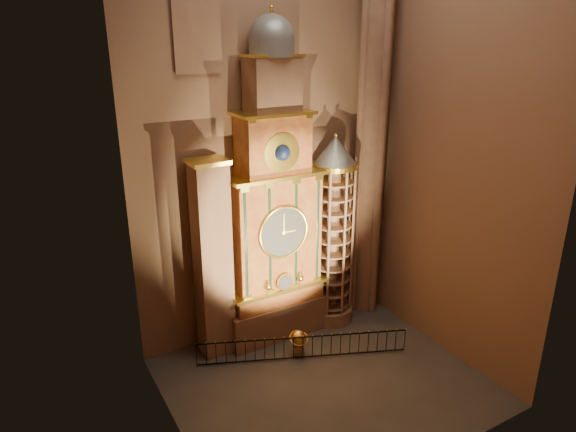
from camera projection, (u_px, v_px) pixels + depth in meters
floor at (325, 382)px, 24.34m from camera, size 14.00×14.00×0.00m
wall_back at (263, 131)px, 25.50m from camera, size 22.00×0.00×22.00m
wall_left at (160, 179)px, 17.32m from camera, size 0.00×22.00×22.00m
wall_right at (456, 138)px, 23.89m from camera, size 0.00×22.00×22.00m
astronomical_clock at (274, 219)px, 26.12m from camera, size 5.60×2.41×16.70m
portrait_tower at (213, 260)px, 25.06m from camera, size 1.80×1.60×10.20m
stair_turret at (333, 234)px, 28.02m from camera, size 2.50×2.50×10.80m
gothic_pier at (373, 124)px, 27.54m from camera, size 2.04×2.04×22.00m
stained_glass_window at (196, 11)px, 22.06m from camera, size 2.20×0.14×5.20m
celestial_globe at (299, 341)px, 26.11m from camera, size 1.15×1.11×1.41m
iron_railing at (303, 347)px, 25.84m from camera, size 9.82×4.16×1.24m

